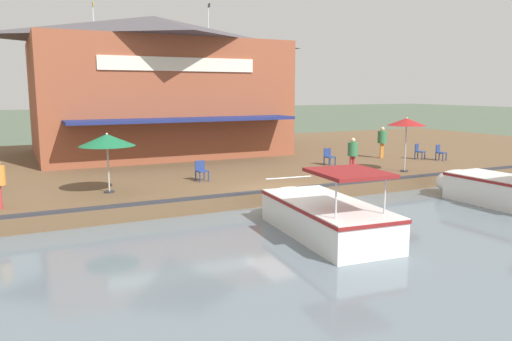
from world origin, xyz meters
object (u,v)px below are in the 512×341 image
person_at_quay_edge (353,151)px  cafe_chair_facing_river (201,170)px  patio_umbrella_near_quay_edge (407,122)px  cafe_chair_beside_entrance (440,152)px  patio_umbrella_far_corner (107,140)px  cafe_chair_under_first_umbrella (329,156)px  motorboat_distant_upstream (506,190)px  person_mid_patio (382,138)px  motorboat_nearest_quay (318,213)px  waterfront_restaurant (156,84)px  cafe_chair_far_corner_seat (419,151)px  tree_downstream_bank (245,76)px

person_at_quay_edge → cafe_chair_facing_river: bearing=-98.7°
patio_umbrella_near_quay_edge → cafe_chair_beside_entrance: size_ratio=2.99×
patio_umbrella_far_corner → cafe_chair_under_first_umbrella: 11.62m
cafe_chair_facing_river → person_at_quay_edge: bearing=81.3°
patio_umbrella_far_corner → motorboat_distant_upstream: size_ratio=0.35×
cafe_chair_facing_river → person_mid_patio: 11.83m
cafe_chair_under_first_umbrella → motorboat_distant_upstream: bearing=13.4°
cafe_chair_beside_entrance → motorboat_distant_upstream: motorboat_distant_upstream is taller
cafe_chair_beside_entrance → motorboat_nearest_quay: 14.49m
person_mid_patio → motorboat_nearest_quay: person_mid_patio is taller
patio_umbrella_far_corner → person_mid_patio: 15.85m
waterfront_restaurant → cafe_chair_far_corner_seat: (9.49, 12.14, -3.65)m
cafe_chair_facing_river → motorboat_distant_upstream: 11.94m
cafe_chair_facing_river → motorboat_nearest_quay: (7.03, 1.25, -0.42)m
patio_umbrella_far_corner → cafe_chair_facing_river: bearing=101.4°
patio_umbrella_near_quay_edge → person_at_quay_edge: 2.86m
waterfront_restaurant → tree_downstream_bank: bearing=109.5°
patio_umbrella_near_quay_edge → motorboat_nearest_quay: (5.14, -8.18, -2.26)m
cafe_chair_under_first_umbrella → cafe_chair_beside_entrance: bearing=79.2°
patio_umbrella_far_corner → cafe_chair_facing_river: patio_umbrella_far_corner is taller
cafe_chair_far_corner_seat → motorboat_nearest_quay: 14.35m
patio_umbrella_near_quay_edge → person_at_quay_edge: size_ratio=1.57×
patio_umbrella_far_corner → person_at_quay_edge: size_ratio=1.38×
person_mid_patio → motorboat_nearest_quay: bearing=-47.9°
motorboat_nearest_quay → waterfront_restaurant: bearing=-179.1°
patio_umbrella_far_corner → person_at_quay_edge: patio_umbrella_far_corner is taller
cafe_chair_far_corner_seat → motorboat_nearest_quay: bearing=-55.9°
cafe_chair_beside_entrance → motorboat_distant_upstream: size_ratio=0.13×
cafe_chair_under_first_umbrella → cafe_chair_beside_entrance: same height
cafe_chair_facing_river → cafe_chair_far_corner_seat: bearing=94.4°
person_at_quay_edge → motorboat_nearest_quay: size_ratio=0.27×
waterfront_restaurant → person_mid_patio: waterfront_restaurant is taller
patio_umbrella_near_quay_edge → patio_umbrella_far_corner: (-1.10, -13.35, -0.35)m
patio_umbrella_far_corner → person_mid_patio: patio_umbrella_far_corner is taller
person_mid_patio → motorboat_distant_upstream: 9.87m
cafe_chair_under_first_umbrella → cafe_chair_facing_river: 7.52m
cafe_chair_under_first_umbrella → person_at_quay_edge: bearing=-8.7°
cafe_chair_beside_entrance → motorboat_distant_upstream: bearing=-30.3°
cafe_chair_under_first_umbrella → cafe_chair_far_corner_seat: size_ratio=1.00×
cafe_chair_beside_entrance → tree_downstream_bank: 14.72m
patio_umbrella_far_corner → cafe_chair_far_corner_seat: bearing=96.1°
cafe_chair_beside_entrance → person_at_quay_edge: bearing=-79.7°
person_mid_patio → motorboat_distant_upstream: (9.59, -2.13, -1.02)m
waterfront_restaurant → tree_downstream_bank: (-2.53, 7.16, 0.67)m
cafe_chair_under_first_umbrella → person_at_quay_edge: size_ratio=0.52×
cafe_chair_under_first_umbrella → waterfront_restaurant: bearing=-144.9°
patio_umbrella_near_quay_edge → cafe_chair_facing_river: patio_umbrella_near_quay_edge is taller
patio_umbrella_far_corner → motorboat_nearest_quay: bearing=39.7°
motorboat_nearest_quay → patio_umbrella_near_quay_edge: bearing=122.1°
cafe_chair_far_corner_seat → tree_downstream_bank: size_ratio=0.13×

